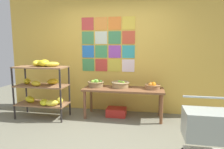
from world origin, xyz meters
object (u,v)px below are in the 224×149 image
object	(u,v)px
produce_crate_under_table	(116,112)
fruit_basket_back_right	(153,86)
banana_shelf_unit	(43,84)
fruit_basket_left	(96,83)
fruit_basket_right	(120,84)
display_table	(123,92)
shopping_cart	(207,127)

from	to	relation	value
produce_crate_under_table	fruit_basket_back_right	bearing A→B (deg)	0.38
banana_shelf_unit	fruit_basket_left	size ratio (longest dim) A/B	3.50
produce_crate_under_table	fruit_basket_right	bearing A→B (deg)	27.01
fruit_basket_back_right	fruit_basket_left	xyz separation A→B (m)	(-1.22, -0.01, 0.01)
banana_shelf_unit	fruit_basket_back_right	bearing A→B (deg)	9.05
fruit_basket_right	fruit_basket_back_right	distance (m)	0.68
fruit_basket_back_right	fruit_basket_left	bearing A→B (deg)	-179.55
fruit_basket_right	display_table	bearing A→B (deg)	-49.80
display_table	produce_crate_under_table	world-z (taller)	display_table
fruit_basket_right	fruit_basket_left	world-z (taller)	fruit_basket_left
fruit_basket_left	produce_crate_under_table	xyz separation A→B (m)	(0.46, 0.00, -0.62)
banana_shelf_unit	fruit_basket_back_right	world-z (taller)	banana_shelf_unit
produce_crate_under_table	display_table	bearing A→B (deg)	-17.08
banana_shelf_unit	fruit_basket_back_right	size ratio (longest dim) A/B	3.83
fruit_basket_right	shopping_cart	bearing A→B (deg)	-48.17
banana_shelf_unit	fruit_basket_right	size ratio (longest dim) A/B	3.18
display_table	shopping_cart	world-z (taller)	shopping_cart
fruit_basket_right	shopping_cart	world-z (taller)	shopping_cart
banana_shelf_unit	produce_crate_under_table	xyz separation A→B (m)	(1.52, 0.36, -0.65)
shopping_cart	display_table	bearing A→B (deg)	118.77
fruit_basket_left	produce_crate_under_table	distance (m)	0.77
shopping_cart	banana_shelf_unit	bearing A→B (deg)	146.28
banana_shelf_unit	fruit_basket_left	distance (m)	1.12
produce_crate_under_table	shopping_cart	distance (m)	2.08
fruit_basket_right	fruit_basket_left	bearing A→B (deg)	-175.19
banana_shelf_unit	fruit_basket_right	world-z (taller)	banana_shelf_unit
fruit_basket_back_right	fruit_basket_right	bearing A→B (deg)	177.00
display_table	shopping_cart	size ratio (longest dim) A/B	2.03
fruit_basket_back_right	fruit_basket_left	size ratio (longest dim) A/B	0.91
fruit_basket_right	fruit_basket_back_right	size ratio (longest dim) A/B	1.20
display_table	produce_crate_under_table	distance (m)	0.50
display_table	fruit_basket_right	xyz separation A→B (m)	(-0.07, 0.09, 0.15)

